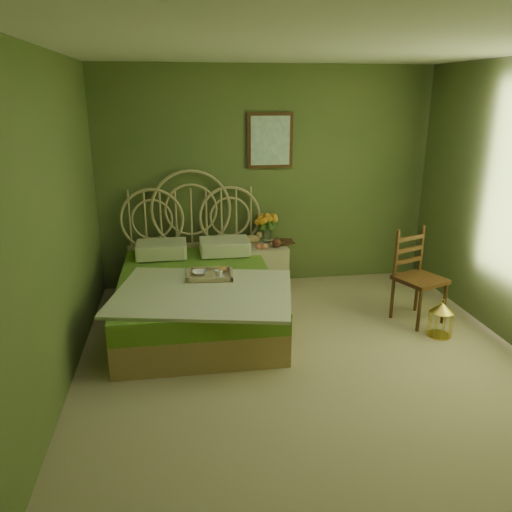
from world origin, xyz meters
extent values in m
plane|color=tan|center=(0.00, 0.00, 0.00)|extent=(4.50, 4.50, 0.00)
plane|color=silver|center=(0.00, 0.00, 2.60)|extent=(4.50, 4.50, 0.00)
plane|color=#5E6A38|center=(0.00, 2.25, 1.30)|extent=(4.00, 0.00, 4.00)
plane|color=#5E6A38|center=(-2.00, 0.00, 1.30)|extent=(0.00, 4.50, 4.50)
cube|color=#331A0D|center=(0.03, 2.23, 1.75)|extent=(0.54, 0.03, 0.64)
cube|color=white|center=(0.03, 2.21, 1.75)|extent=(0.46, 0.01, 0.56)
cube|color=#AA8455|center=(-0.92, 1.12, 0.15)|extent=(1.53, 2.04, 0.31)
cube|color=olive|center=(-0.92, 1.12, 0.41)|extent=(1.53, 2.04, 0.20)
cube|color=beige|center=(-0.87, 0.66, 0.52)|extent=(1.82, 1.53, 0.03)
cube|color=beige|center=(-1.28, 1.83, 0.60)|extent=(0.56, 0.41, 0.16)
cube|color=beige|center=(-0.56, 1.83, 0.60)|extent=(0.56, 0.41, 0.16)
cube|color=tan|center=(-0.78, 1.03, 0.53)|extent=(0.48, 0.38, 0.04)
ellipsoid|color=#B77A38|center=(-0.66, 1.12, 0.58)|extent=(0.12, 0.07, 0.05)
cube|color=#C2B39D|center=(-0.07, 1.98, 0.28)|extent=(0.50, 0.50, 0.55)
cylinder|color=silver|center=(-0.02, 2.10, 0.64)|extent=(0.10, 0.10, 0.18)
ellipsoid|color=#AA8455|center=(-0.21, 2.08, 0.60)|extent=(0.21, 0.11, 0.10)
sphere|color=#D26C51|center=(-0.17, 1.83, 0.59)|extent=(0.07, 0.07, 0.07)
sphere|color=#D26C51|center=(-0.10, 1.81, 0.59)|extent=(0.07, 0.07, 0.07)
cube|color=#331A0D|center=(1.36, 0.83, 0.46)|extent=(0.55, 0.55, 0.04)
cylinder|color=#331A0D|center=(1.17, 0.65, 0.23)|extent=(0.04, 0.04, 0.46)
cylinder|color=#331A0D|center=(1.54, 0.65, 0.23)|extent=(0.04, 0.04, 0.46)
cylinder|color=#331A0D|center=(1.17, 1.02, 0.23)|extent=(0.04, 0.04, 0.46)
cylinder|color=#331A0D|center=(1.54, 1.02, 0.23)|extent=(0.04, 0.04, 0.46)
cube|color=#331A0D|center=(1.36, 1.02, 0.71)|extent=(0.36, 0.17, 0.51)
cylinder|color=gold|center=(1.42, 0.47, 0.01)|extent=(0.23, 0.23, 0.01)
cylinder|color=gold|center=(1.42, 0.47, 0.13)|extent=(0.23, 0.23, 0.25)
cone|color=gold|center=(1.42, 0.47, 0.30)|extent=(0.23, 0.23, 0.09)
imported|color=#381E0F|center=(0.11, 2.00, 0.56)|extent=(0.23, 0.26, 0.02)
imported|color=#472819|center=(0.11, 2.00, 0.58)|extent=(0.21, 0.25, 0.02)
imported|color=white|center=(-0.88, 1.08, 0.57)|extent=(0.15, 0.15, 0.04)
imported|color=white|center=(-0.70, 0.97, 0.59)|extent=(0.10, 0.10, 0.07)
camera|label=1|loc=(-1.04, -3.63, 2.27)|focal=35.00mm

